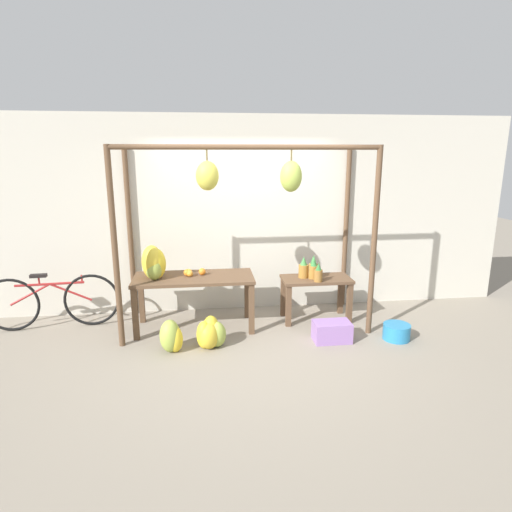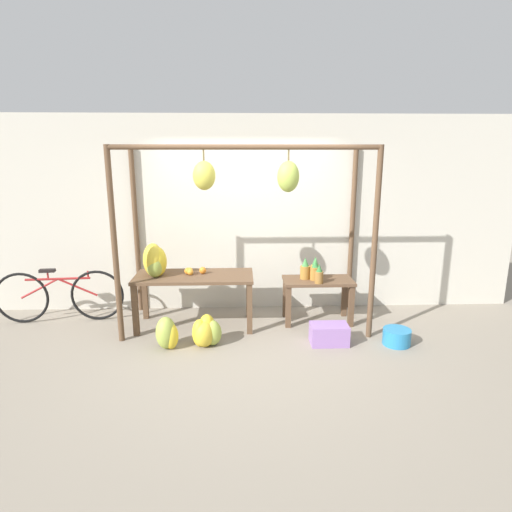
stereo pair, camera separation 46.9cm
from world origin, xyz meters
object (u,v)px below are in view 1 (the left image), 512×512
Objects in this scene: pineapple_cluster at (312,270)px; parked_bicycle at (52,301)px; banana_pile_ground_right at (210,334)px; banana_pile_ground_left at (172,337)px; orange_pile at (192,272)px; banana_pile_on_table at (154,264)px; blue_bucket at (397,332)px; fruit_crate_white at (332,331)px.

parked_bicycle is at bearing 177.64° from pineapple_cluster.
banana_pile_ground_right is at bearing -153.59° from pineapple_cluster.
banana_pile_ground_left is 0.94× the size of banana_pile_ground_right.
orange_pile is 0.95m from banana_pile_ground_left.
banana_pile_ground_left is 0.46m from banana_pile_ground_right.
banana_pile_on_table reaches higher than banana_pile_ground_left.
banana_pile_ground_right is (0.69, -0.59, -0.73)m from banana_pile_on_table.
blue_bucket is (3.00, -0.65, -0.80)m from banana_pile_on_table.
fruit_crate_white is at bearing 176.62° from blue_bucket.
banana_pile_on_table is 0.26× the size of parked_bicycle.
fruit_crate_white is (1.95, 0.06, -0.06)m from banana_pile_ground_left.
orange_pile is 0.90m from banana_pile_ground_right.
parked_bicycle is at bearing 169.81° from banana_pile_on_table.
pineapple_cluster is 0.85× the size of banana_pile_ground_left.
banana_pile_ground_left reaches higher than blue_bucket.
banana_pile_on_table is at bearing 109.50° from banana_pile_ground_left.
banana_pile_ground_left is 1.95m from fruit_crate_white.
banana_pile_ground_right is (-1.40, -0.70, -0.56)m from pineapple_cluster.
pineapple_cluster is 0.93m from fruit_crate_white.
parked_bicycle reaches higher than fruit_crate_white.
blue_bucket is 0.20× the size of parked_bicycle.
banana_pile_ground_right is (0.22, -0.65, -0.59)m from orange_pile.
banana_pile_ground_left is at bearing -70.50° from banana_pile_on_table.
parked_bicycle is at bearing 168.43° from blue_bucket.
banana_pile_ground_left is 0.23× the size of parked_bicycle.
pineapple_cluster is at bearing 26.41° from banana_pile_ground_right.
banana_pile_ground_left is 1.17× the size of blue_bucket.
banana_pile_on_table is 2.39m from fruit_crate_white.
banana_pile_ground_right is at bearing -22.13° from parked_bicycle.
fruit_crate_white is at bearing -15.38° from banana_pile_on_table.
orange_pile is (0.47, 0.06, -0.15)m from banana_pile_on_table.
fruit_crate_white is (1.71, -0.66, -0.63)m from orange_pile.
fruit_crate_white is (1.49, -0.01, -0.05)m from banana_pile_ground_right.
orange_pile is at bearing 108.40° from banana_pile_ground_right.
orange_pile is at bearing 71.82° from banana_pile_ground_left.
blue_bucket is at bearing -12.19° from banana_pile_on_table.
banana_pile_on_table reaches higher than orange_pile.
fruit_crate_white is 0.82m from blue_bucket.
fruit_crate_white is at bearing -0.35° from banana_pile_ground_right.
fruit_crate_white reaches higher than blue_bucket.
banana_pile_ground_left is at bearing -179.84° from blue_bucket.
pineapple_cluster reaches higher than banana_pile_ground_left.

